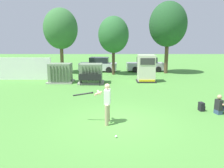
% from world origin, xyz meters
% --- Properties ---
extents(ground_plane, '(96.00, 96.00, 0.00)m').
position_xyz_m(ground_plane, '(0.00, 0.00, 0.00)').
color(ground_plane, '#51933D').
extents(fence_panel, '(4.80, 0.12, 2.00)m').
position_xyz_m(fence_panel, '(-8.05, 10.50, 1.00)').
color(fence_panel, white).
rests_on(fence_panel, ground).
extents(transformer_west, '(2.10, 1.70, 1.62)m').
position_xyz_m(transformer_west, '(-4.51, 9.17, 0.79)').
color(transformer_west, '#9E9B93').
rests_on(transformer_west, ground).
extents(transformer_mid_west, '(2.10, 1.70, 1.62)m').
position_xyz_m(transformer_mid_west, '(-1.90, 8.90, 0.79)').
color(transformer_mid_west, '#9E9B93').
rests_on(transformer_mid_west, ground).
extents(generator_enclosure, '(1.60, 1.40, 2.30)m').
position_xyz_m(generator_enclosure, '(2.75, 9.49, 1.14)').
color(generator_enclosure, '#262626').
rests_on(generator_enclosure, ground).
extents(park_bench, '(1.81, 0.47, 0.92)m').
position_xyz_m(park_bench, '(-1.90, 7.92, 0.54)').
color(park_bench, black).
rests_on(park_bench, ground).
extents(batter, '(1.61, 0.72, 1.74)m').
position_xyz_m(batter, '(-0.43, -0.12, 0.98)').
color(batter, tan).
rests_on(batter, ground).
extents(sports_ball, '(0.09, 0.09, 0.09)m').
position_xyz_m(sports_ball, '(-0.02, -1.54, 0.04)').
color(sports_ball, white).
rests_on(sports_ball, ground).
extents(seated_spectator, '(0.77, 0.62, 0.96)m').
position_xyz_m(seated_spectator, '(5.08, 1.12, 0.38)').
color(seated_spectator, '#384C75').
rests_on(seated_spectator, ground).
extents(backpack, '(0.29, 0.34, 0.44)m').
position_xyz_m(backpack, '(4.36, 1.57, 0.21)').
color(backpack, black).
rests_on(backpack, ground).
extents(tree_left, '(3.57, 3.57, 6.83)m').
position_xyz_m(tree_left, '(-5.57, 14.61, 4.69)').
color(tree_left, brown).
rests_on(tree_left, ground).
extents(tree_center_left, '(3.09, 3.09, 5.91)m').
position_xyz_m(tree_center_left, '(-0.02, 13.58, 4.05)').
color(tree_center_left, '#4C3828').
rests_on(tree_center_left, ground).
extents(tree_center_right, '(3.91, 3.91, 7.47)m').
position_xyz_m(tree_center_right, '(5.67, 14.52, 5.12)').
color(tree_center_right, brown).
rests_on(tree_center_right, ground).
extents(parked_car_leftmost, '(4.33, 2.19, 1.62)m').
position_xyz_m(parked_car_leftmost, '(-1.72, 15.76, 0.75)').
color(parked_car_leftmost, silver).
rests_on(parked_car_leftmost, ground).
extents(parked_car_left_of_center, '(4.29, 2.11, 1.62)m').
position_xyz_m(parked_car_left_of_center, '(3.70, 16.00, 0.75)').
color(parked_car_left_of_center, '#B2B2B7').
rests_on(parked_car_left_of_center, ground).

